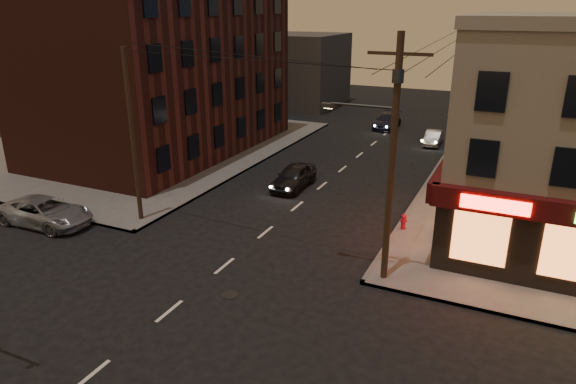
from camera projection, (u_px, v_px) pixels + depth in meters
The scene contains 14 objects.
ground at pixel (169, 311), 19.61m from camera, with size 120.00×120.00×0.00m, color black.
sidewalk_nw at pixel (135, 144), 42.90m from camera, with size 24.00×28.00×0.15m, color #514F4C.
brick_apartment at pixel (162, 66), 39.26m from camera, with size 12.00×20.00×13.00m, color #451C16.
bg_building_ne_a at pixel (562, 96), 45.22m from camera, with size 10.00×12.00×7.00m, color #3F3D3A.
bg_building_nw at pixel (300, 70), 59.17m from camera, with size 9.00×10.00×8.00m, color #3F3D3A.
bg_building_ne_b at pixel (537, 80), 58.11m from camera, with size 8.00×8.00×6.00m, color #3F3D3A.
utility_pole_main at pixel (390, 149), 19.92m from camera, with size 4.20×0.44×10.00m.
utility_pole_far at pixel (470, 87), 42.57m from camera, with size 0.26×0.26×9.00m, color #382619.
utility_pole_west at pixel (133, 137), 26.25m from camera, with size 0.24×0.24×9.00m, color #382619.
suv_cross at pixel (46, 212), 27.13m from camera, with size 2.40×5.20×1.45m, color gray.
sedan_near at pixel (294, 176), 32.67m from camera, with size 1.77×4.39×1.50m, color black.
sedan_mid at pixel (433, 138), 42.93m from camera, with size 1.23×3.54×1.17m, color slate.
sedan_far at pixel (387, 121), 48.64m from camera, with size 1.92×4.73×1.37m, color black.
fire_hydrant at pixel (404, 221), 26.31m from camera, with size 0.38×0.38×0.83m.
Camera 1 is at (11.23, -13.37, 11.00)m, focal length 32.00 mm.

